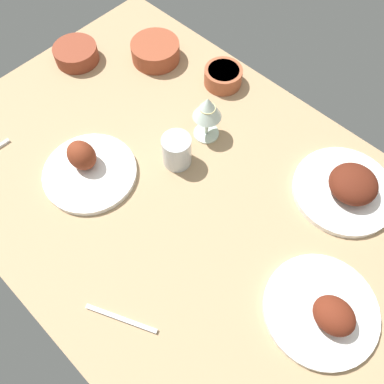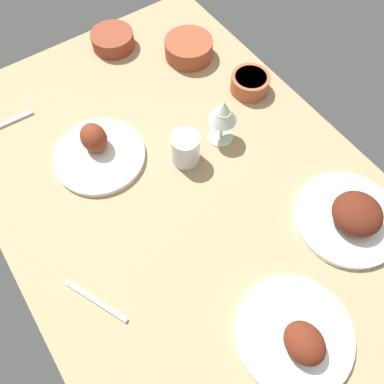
{
  "view_description": "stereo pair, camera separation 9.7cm",
  "coord_description": "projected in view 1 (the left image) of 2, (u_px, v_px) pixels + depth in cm",
  "views": [
    {
      "loc": [
        32.82,
        -34.42,
        90.95
      ],
      "look_at": [
        0.0,
        0.0,
        6.0
      ],
      "focal_mm": 36.84,
      "sensor_mm": 36.0,
      "label": 1
    },
    {
      "loc": [
        39.13,
        -27.03,
        90.95
      ],
      "look_at": [
        0.0,
        0.0,
        6.0
      ],
      "focal_mm": 36.84,
      "sensor_mm": 36.0,
      "label": 2
    }
  ],
  "objects": [
    {
      "name": "plate_center_main",
      "position": [
        348.0,
        187.0,
        0.97
      ],
      "size": [
        25.55,
        25.55,
        8.12
      ],
      "color": "white",
      "rests_on": "dining_table"
    },
    {
      "name": "dining_table",
      "position": [
        192.0,
        200.0,
        1.01
      ],
      "size": [
        140.0,
        90.0,
        4.0
      ],
      "primitive_type": "cube",
      "color": "tan",
      "rests_on": "ground"
    },
    {
      "name": "bowl_onions",
      "position": [
        223.0,
        76.0,
        1.16
      ],
      "size": [
        11.17,
        11.17,
        5.15
      ],
      "color": "#A35133",
      "rests_on": "dining_table"
    },
    {
      "name": "bowl_potatoes",
      "position": [
        155.0,
        51.0,
        1.2
      ],
      "size": [
        14.81,
        14.81,
        5.7
      ],
      "color": "brown",
      "rests_on": "dining_table"
    },
    {
      "name": "bowl_sauce",
      "position": [
        76.0,
        53.0,
        1.2
      ],
      "size": [
        13.32,
        13.32,
        4.83
      ],
      "color": "brown",
      "rests_on": "dining_table"
    },
    {
      "name": "water_tumbler",
      "position": [
        177.0,
        151.0,
        1.0
      ],
      "size": [
        7.52,
        7.52,
        9.09
      ],
      "primitive_type": "cylinder",
      "color": "silver",
      "rests_on": "dining_table"
    },
    {
      "name": "plate_near_viewer",
      "position": [
        88.0,
        167.0,
        1.01
      ],
      "size": [
        24.1,
        24.1,
        9.05
      ],
      "color": "white",
      "rests_on": "dining_table"
    },
    {
      "name": "plate_far_side",
      "position": [
        325.0,
        311.0,
        0.83
      ],
      "size": [
        24.78,
        24.78,
        7.49
      ],
      "color": "white",
      "rests_on": "dining_table"
    },
    {
      "name": "wine_glass",
      "position": [
        207.0,
        110.0,
        1.0
      ],
      "size": [
        7.6,
        7.6,
        14.0
      ],
      "color": "silver",
      "rests_on": "dining_table"
    },
    {
      "name": "spoon_loose",
      "position": [
        121.0,
        319.0,
        0.84
      ],
      "size": [
        15.28,
        7.64,
        0.8
      ],
      "primitive_type": "cube",
      "rotation": [
        0.0,
        0.0,
        3.57
      ],
      "color": "silver",
      "rests_on": "dining_table"
    }
  ]
}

